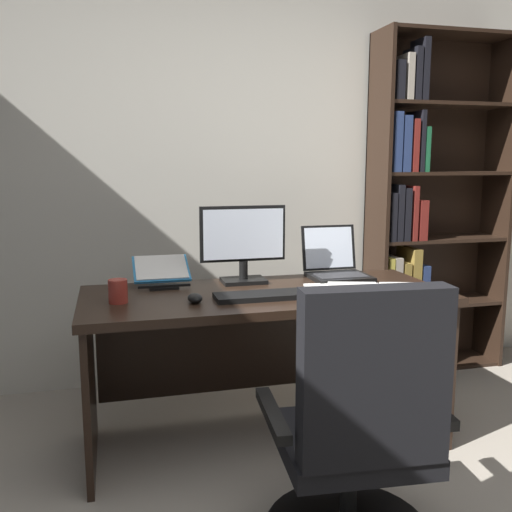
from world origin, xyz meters
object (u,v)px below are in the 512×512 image
at_px(computer_mouse, 195,298).
at_px(notepad, 323,289).
at_px(reading_stand_with_book, 162,271).
at_px(open_binder, 383,291).
at_px(pen, 327,287).
at_px(office_chair, 358,445).
at_px(coffee_mug, 118,291).
at_px(monitor, 243,245).
at_px(keyboard, 261,296).
at_px(laptop, 336,267).
at_px(desk, 261,329).
at_px(bookshelf, 421,213).

bearing_deg(computer_mouse, notepad, 8.21).
xyz_separation_m(computer_mouse, reading_stand_with_book, (-0.11, 0.42, 0.05)).
bearing_deg(open_binder, pen, 164.50).
bearing_deg(reading_stand_with_book, open_binder, -25.64).
xyz_separation_m(office_chair, computer_mouse, (-0.44, 0.76, 0.36)).
bearing_deg(coffee_mug, monitor, 23.62).
distance_m(monitor, notepad, 0.46).
distance_m(notepad, coffee_mug, 0.96).
bearing_deg(keyboard, laptop, 35.46).
bearing_deg(office_chair, desk, 99.60).
relative_size(office_chair, notepad, 4.70).
distance_m(laptop, coffee_mug, 1.17).
bearing_deg(notepad, desk, 157.91).
height_order(bookshelf, office_chair, bookshelf).
relative_size(office_chair, pen, 7.05).
distance_m(bookshelf, laptop, 0.96).
relative_size(office_chair, reading_stand_with_book, 3.48).
bearing_deg(monitor, computer_mouse, -130.27).
distance_m(monitor, pen, 0.47).
bearing_deg(computer_mouse, bookshelf, 28.33).
height_order(laptop, open_binder, laptop).
bearing_deg(office_chair, reading_stand_with_book, 119.47).
relative_size(desk, notepad, 8.15).
height_order(computer_mouse, notepad, computer_mouse).
bearing_deg(laptop, office_chair, -108.37).
bearing_deg(coffee_mug, keyboard, -7.39).
relative_size(monitor, notepad, 2.09).
bearing_deg(bookshelf, computer_mouse, -151.67).
xyz_separation_m(reading_stand_with_book, open_binder, (0.98, -0.47, -0.05)).
distance_m(bookshelf, keyboard, 1.58).
relative_size(computer_mouse, open_binder, 0.18).
height_order(keyboard, open_binder, same).
height_order(bookshelf, keyboard, bookshelf).
xyz_separation_m(office_chair, monitor, (-0.14, 1.11, 0.53)).
xyz_separation_m(laptop, pen, (-0.16, -0.27, -0.04)).
bearing_deg(keyboard, reading_stand_with_book, 134.04).
bearing_deg(office_chair, coffee_mug, 136.99).
distance_m(monitor, reading_stand_with_book, 0.43).
bearing_deg(notepad, computer_mouse, -171.79).
xyz_separation_m(computer_mouse, pen, (0.65, 0.09, -0.01)).
xyz_separation_m(office_chair, notepad, (0.19, 0.85, 0.34)).
bearing_deg(keyboard, computer_mouse, 180.00).
distance_m(desk, bookshelf, 1.49).
distance_m(computer_mouse, notepad, 0.64).
height_order(desk, monitor, monitor).
xyz_separation_m(monitor, keyboard, (0.00, -0.35, -0.18)).
relative_size(keyboard, coffee_mug, 4.04).
bearing_deg(bookshelf, desk, -152.10).
xyz_separation_m(open_binder, pen, (-0.22, 0.14, 0.00)).
relative_size(laptop, open_binder, 0.55).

